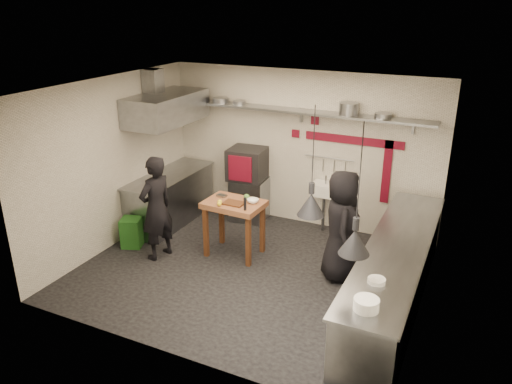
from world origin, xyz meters
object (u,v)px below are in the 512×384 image
at_px(prep_table, 234,228).
at_px(chef_right, 341,226).
at_px(green_bin, 132,232).
at_px(chef_left, 156,208).
at_px(oven_stand, 250,199).
at_px(combi_oven, 247,164).

bearing_deg(prep_table, chef_right, 3.48).
relative_size(green_bin, prep_table, 0.54).
distance_m(green_bin, chef_left, 0.88).
relative_size(oven_stand, chef_right, 0.48).
bearing_deg(chef_left, chef_right, 115.66).
bearing_deg(chef_right, combi_oven, 38.71).
bearing_deg(oven_stand, chef_left, -113.42).
xyz_separation_m(combi_oven, green_bin, (-1.25, -1.86, -0.84)).
height_order(combi_oven, chef_right, chef_right).
xyz_separation_m(combi_oven, prep_table, (0.44, -1.37, -0.63)).
relative_size(oven_stand, chef_left, 0.47).
xyz_separation_m(prep_table, chef_left, (-1.06, -0.60, 0.39)).
bearing_deg(combi_oven, green_bin, -128.73).
relative_size(oven_stand, green_bin, 1.60).
relative_size(chef_left, chef_right, 1.01).
bearing_deg(oven_stand, green_bin, -129.62).
relative_size(prep_table, chef_right, 0.55).
height_order(oven_stand, prep_table, prep_table).
height_order(green_bin, prep_table, prep_table).
bearing_deg(oven_stand, chef_right, -36.62).
bearing_deg(chef_right, prep_table, 71.17).
distance_m(green_bin, prep_table, 1.77).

